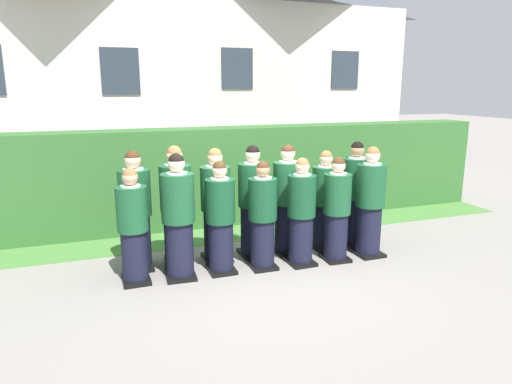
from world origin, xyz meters
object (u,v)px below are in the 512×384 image
object	(u,v)px
student_front_row_4	(301,214)
student_rear_row_1	(176,209)
student_rear_row_0	(136,213)
student_front_row_1	(178,219)
student_front_row_2	(220,220)
student_front_row_0	(133,229)
student_rear_row_3	(253,204)
student_rear_row_4	(287,202)
student_rear_row_5	(325,203)
student_front_row_5	(337,212)
student_rear_row_2	(216,208)
student_rear_row_6	(355,196)
student_front_row_3	(262,218)
student_front_row_6	(370,204)

from	to	relation	value
student_front_row_4	student_rear_row_1	world-z (taller)	student_rear_row_1
student_rear_row_0	student_rear_row_1	xyz separation A→B (m)	(0.56, -0.03, 0.02)
student_front_row_1	student_rear_row_0	bearing A→B (deg)	134.64
student_front_row_1	student_front_row_2	xyz separation A→B (m)	(0.57, -0.01, -0.06)
student_front_row_0	student_front_row_1	xyz separation A→B (m)	(0.58, -0.03, 0.08)
student_rear_row_3	student_rear_row_4	world-z (taller)	student_rear_row_3
student_front_row_0	student_rear_row_4	size ratio (longest dim) A/B	0.91
student_front_row_1	student_front_row_4	size ratio (longest dim) A/B	1.08
student_rear_row_4	student_rear_row_5	xyz separation A→B (m)	(0.62, -0.05, -0.06)
student_front_row_2	student_front_row_5	distance (m)	1.73
student_rear_row_0	student_rear_row_2	bearing A→B (deg)	-3.16
student_rear_row_1	student_rear_row_6	bearing A→B (deg)	-2.36
student_rear_row_2	student_rear_row_5	size ratio (longest dim) A/B	1.06
student_front_row_3	student_rear_row_3	xyz separation A→B (m)	(0.03, 0.49, 0.07)
student_front_row_1	student_rear_row_4	size ratio (longest dim) A/B	1.00
student_rear_row_3	student_front_row_0	bearing A→B (deg)	-167.29
student_front_row_4	student_front_row_5	size ratio (longest dim) A/B	1.01
student_front_row_4	student_rear_row_3	distance (m)	0.78
student_rear_row_6	student_rear_row_0	bearing A→B (deg)	177.52
student_front_row_4	student_rear_row_1	bearing A→B (deg)	160.52
student_front_row_1	student_rear_row_1	size ratio (longest dim) A/B	0.98
student_rear_row_2	student_front_row_5	bearing A→B (deg)	-19.62
student_rear_row_2	student_rear_row_5	bearing A→B (deg)	-3.36
student_front_row_0	student_rear_row_5	distance (m)	2.96
student_front_row_6	student_rear_row_6	xyz separation A→B (m)	(0.05, 0.49, 0.01)
student_front_row_1	student_rear_row_5	bearing A→B (deg)	8.25
student_rear_row_1	student_rear_row_3	distance (m)	1.14
student_front_row_1	student_front_row_5	xyz separation A→B (m)	(2.30, -0.15, -0.07)
student_front_row_2	student_rear_row_6	bearing A→B (deg)	8.85
student_rear_row_3	student_rear_row_6	size ratio (longest dim) A/B	1.00
student_front_row_4	student_rear_row_5	size ratio (longest dim) A/B	0.99
student_front_row_4	student_rear_row_6	distance (m)	1.27
student_rear_row_3	student_rear_row_5	size ratio (longest dim) A/B	1.08
student_front_row_3	student_front_row_6	xyz separation A→B (m)	(1.70, -0.08, 0.06)
student_front_row_5	student_rear_row_0	world-z (taller)	student_rear_row_0
student_rear_row_4	student_rear_row_1	bearing A→B (deg)	177.27
student_front_row_1	student_front_row_3	world-z (taller)	student_front_row_1
student_rear_row_0	student_front_row_6	bearing A→B (deg)	-10.79
student_front_row_4	student_front_row_0	bearing A→B (deg)	176.25
student_front_row_1	student_rear_row_1	world-z (taller)	student_rear_row_1
student_front_row_6	student_rear_row_1	size ratio (longest dim) A/B	0.96
student_front_row_6	student_front_row_1	bearing A→B (deg)	177.30
student_front_row_3	student_rear_row_1	distance (m)	1.23
student_front_row_5	student_rear_row_4	distance (m)	0.78
student_front_row_0	student_rear_row_0	bearing A→B (deg)	79.94
student_front_row_3	student_front_row_4	size ratio (longest dim) A/B	0.99
student_front_row_0	student_front_row_5	bearing A→B (deg)	-3.66
student_front_row_2	student_rear_row_3	world-z (taller)	student_rear_row_3
student_front_row_1	student_rear_row_3	bearing A→B (deg)	20.01
student_front_row_1	student_rear_row_2	bearing A→B (deg)	35.17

